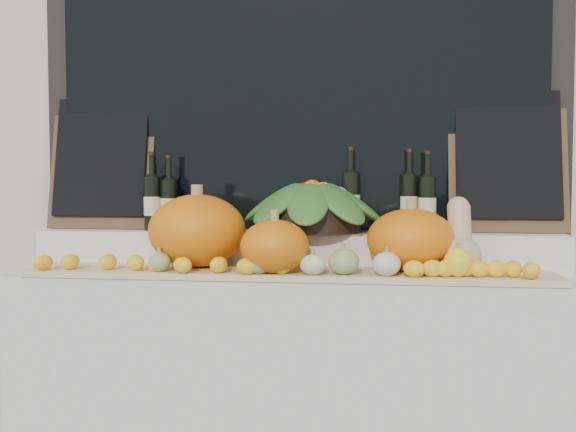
{
  "coord_description": "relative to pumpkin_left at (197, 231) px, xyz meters",
  "views": [
    {
      "loc": [
        0.34,
        -1.14,
        1.26
      ],
      "look_at": [
        0.0,
        1.45,
        1.12
      ],
      "focal_mm": 40.0,
      "sensor_mm": 36.0,
      "label": 1
    }
  ],
  "objects": [
    {
      "name": "wine_bottle_far_left",
      "position": [
        -0.26,
        0.2,
        0.11
      ],
      "size": [
        0.08,
        0.08,
        0.36
      ],
      "color": "black",
      "rests_on": "rear_tier"
    },
    {
      "name": "decorative_gourds",
      "position": [
        0.54,
        -0.16,
        -0.1
      ],
      "size": [
        1.25,
        0.13,
        0.15
      ],
      "color": "#386C20",
      "rests_on": "straw_bedding"
    },
    {
      "name": "lemon_heap",
      "position": [
        0.38,
        -0.16,
        -0.12
      ],
      "size": [
        2.2,
        0.16,
        0.06
      ],
      "primitive_type": null,
      "color": "yellow",
      "rests_on": "straw_bedding"
    },
    {
      "name": "straw_bedding",
      "position": [
        0.38,
        -0.05,
        -0.16
      ],
      "size": [
        2.1,
        0.32,
        0.02
      ],
      "primitive_type": "cube",
      "color": "tan",
      "rests_on": "display_sill"
    },
    {
      "name": "pumpkin_center",
      "position": [
        0.35,
        -0.13,
        -0.05
      ],
      "size": [
        0.34,
        0.34,
        0.21
      ],
      "primitive_type": "ellipsoid",
      "rotation": [
        0.0,
        0.0,
        -0.33
      ],
      "color": "orange",
      "rests_on": "straw_bedding"
    },
    {
      "name": "produce_bowl",
      "position": [
        0.46,
        0.21,
        0.1
      ],
      "size": [
        0.65,
        0.65,
        0.24
      ],
      "color": "black",
      "rests_on": "rear_tier"
    },
    {
      "name": "chalkboard_left",
      "position": [
        -0.54,
        0.29,
        0.3
      ],
      "size": [
        0.5,
        0.14,
        0.61
      ],
      "rotation": [
        -0.18,
        0.0,
        0.0
      ],
      "color": "#4C331E",
      "rests_on": "rear_tier"
    },
    {
      "name": "butternut_squash",
      "position": [
        1.06,
        -0.04,
        -0.03
      ],
      "size": [
        0.16,
        0.21,
        0.3
      ],
      "color": "tan",
      "rests_on": "straw_bedding"
    },
    {
      "name": "wine_bottle_tall",
      "position": [
        0.63,
        0.26,
        0.12
      ],
      "size": [
        0.08,
        0.08,
        0.37
      ],
      "color": "black",
      "rests_on": "rear_tier"
    },
    {
      "name": "pumpkin_left",
      "position": [
        0.0,
        0.0,
        0.0
      ],
      "size": [
        0.53,
        0.53,
        0.3
      ],
      "primitive_type": "ellipsoid",
      "rotation": [
        0.0,
        0.0,
        0.38
      ],
      "color": "orange",
      "rests_on": "straw_bedding"
    },
    {
      "name": "pumpkin_right",
      "position": [
        0.88,
        -0.0,
        -0.03
      ],
      "size": [
        0.47,
        0.47,
        0.25
      ],
      "primitive_type": "ellipsoid",
      "rotation": [
        0.0,
        0.0,
        -0.41
      ],
      "color": "orange",
      "rests_on": "straw_bedding"
    },
    {
      "name": "wine_bottle_far_right",
      "position": [
        0.95,
        0.2,
        0.11
      ],
      "size": [
        0.08,
        0.08,
        0.35
      ],
      "color": "black",
      "rests_on": "rear_tier"
    },
    {
      "name": "chalkboard_right",
      "position": [
        1.3,
        0.29,
        0.3
      ],
      "size": [
        0.5,
        0.14,
        0.61
      ],
      "rotation": [
        -0.18,
        0.0,
        0.0
      ],
      "color": "#4C331E",
      "rests_on": "rear_tier"
    },
    {
      "name": "wine_bottle_near_right",
      "position": [
        0.88,
        0.23,
        0.11
      ],
      "size": [
        0.08,
        0.08,
        0.36
      ],
      "color": "black",
      "rests_on": "rear_tier"
    },
    {
      "name": "wine_bottle_near_left",
      "position": [
        -0.19,
        0.21,
        0.1
      ],
      "size": [
        0.08,
        0.08,
        0.34
      ],
      "color": "black",
      "rests_on": "rear_tier"
    },
    {
      "name": "display_sill",
      "position": [
        0.38,
        0.07,
        -0.62
      ],
      "size": [
        2.3,
        0.55,
        0.88
      ],
      "primitive_type": "cube",
      "color": "silver",
      "rests_on": "ground"
    },
    {
      "name": "rear_tier",
      "position": [
        0.38,
        0.22,
        -0.1
      ],
      "size": [
        2.3,
        0.25,
        0.16
      ],
      "primitive_type": "cube",
      "color": "silver",
      "rests_on": "display_sill"
    }
  ]
}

